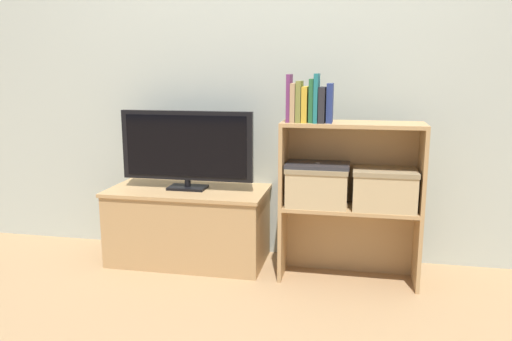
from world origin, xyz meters
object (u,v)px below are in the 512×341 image
tv (187,147)px  book_forest (312,101)px  storage_basket_right (384,187)px  book_teal (317,98)px  laptop (318,165)px  book_mustard (305,104)px  book_navy (330,103)px  book_plum (289,98)px  book_olive (299,102)px  storage_basket_left (317,184)px  book_tan (294,103)px  tv_stand (189,225)px  book_charcoal (322,105)px

tv → book_forest: size_ratio=3.52×
book_forest → storage_basket_right: 0.59m
book_teal → laptop: (0.01, 0.01, -0.35)m
book_mustard → book_navy: size_ratio=0.92×
book_plum → book_olive: book_plum is taller
book_navy → storage_basket_left: size_ratio=0.61×
book_tan → book_mustard: 0.06m
book_plum → tv_stand: bearing=169.0°
tv_stand → tv: bearing=-90.0°
book_olive → book_mustard: 0.03m
book_plum → book_forest: bearing=0.0°
tv → tv_stand: bearing=90.0°
book_teal → book_charcoal: bearing=0.0°
tv → book_tan: 0.70m
book_forest → book_navy: bearing=0.0°
book_plum → book_mustard: 0.09m
book_forest → book_teal: (0.02, 0.00, 0.01)m
book_tan → book_forest: 0.09m
book_charcoal → laptop: book_charcoal is taller
book_olive → book_navy: 0.16m
book_olive → book_mustard: size_ratio=1.16×
book_olive → storage_basket_left: (0.10, 0.01, -0.44)m
storage_basket_left → tv: bearing=172.4°
book_plum → book_mustard: book_plum is taller
book_mustard → book_forest: 0.04m
book_tan → book_mustard: size_ratio=1.09×
book_olive → laptop: size_ratio=0.63×
book_forest → book_plum: bearing=180.0°
book_plum → storage_basket_left: (0.16, 0.01, -0.46)m
laptop → tv_stand: bearing=172.2°
book_plum → storage_basket_right: (0.51, 0.01, -0.46)m
tv → book_olive: book_olive is taller
book_plum → laptop: bearing=5.2°
book_charcoal → book_forest: bearing=180.0°
book_plum → laptop: book_plum is taller
tv_stand → book_olive: bearing=-10.1°
book_plum → book_mustard: (0.08, 0.00, -0.03)m
tv_stand → book_charcoal: size_ratio=5.11×
book_mustard → book_navy: 0.13m
book_plum → book_tan: 0.03m
book_mustard → book_tan: bearing=-180.0°
book_forest → storage_basket_left: (0.04, 0.01, -0.45)m
tv → book_plum: (0.61, -0.12, 0.30)m
laptop → book_forest: bearing=-159.5°
book_olive → storage_basket_right: book_olive is taller
book_tan → laptop: bearing=6.2°
book_mustard → book_plum: bearing=180.0°
tv → storage_basket_left: (0.77, -0.10, -0.16)m
tv → book_plum: book_plum is taller
book_tan → book_navy: (0.19, 0.00, -0.00)m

